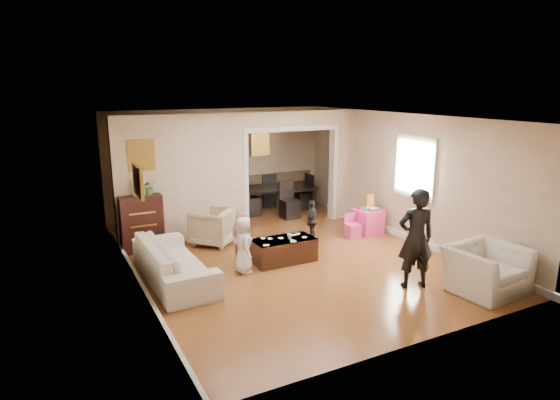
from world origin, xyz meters
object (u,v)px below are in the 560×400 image
sofa (174,261)px  dining_table (278,199)px  dresser (141,223)px  child_kneel_b (241,238)px  table_lamp (138,186)px  child_kneel_a (243,245)px  coffee_table (283,250)px  play_table (367,221)px  adult_person (416,238)px  child_toddler (312,221)px  coffee_cup (290,237)px  armchair_back (213,226)px  cyan_cup (366,209)px  armchair_front (486,270)px

sofa → dining_table: bearing=-49.4°
dresser → child_kneel_b: size_ratio=1.16×
table_lamp → child_kneel_a: table_lamp is taller
coffee_table → play_table: play_table is taller
child_kneel_a → adult_person: bearing=-119.1°
dresser → dining_table: (3.66, 1.34, -0.22)m
dresser → coffee_table: 2.85m
child_kneel_a → child_toddler: size_ratio=1.12×
dining_table → adult_person: size_ratio=1.16×
child_toddler → dresser: bearing=-58.3°
coffee_cup → child_toddler: size_ratio=0.11×
armchair_back → child_kneel_a: size_ratio=0.81×
cyan_cup → coffee_cup: bearing=-162.6°
play_table → child_kneel_a: size_ratio=0.55×
child_kneel_a → child_kneel_b: 0.47m
dining_table → adult_person: 5.13m
coffee_table → child_kneel_a: 0.91m
armchair_back → child_kneel_b: child_kneel_b is taller
table_lamp → child_kneel_b: (1.47, -1.53, -0.80)m
cyan_cup → table_lamp: bearing=165.3°
play_table → dining_table: dining_table is taller
play_table → dining_table: 2.65m
sofa → armchair_back: size_ratio=2.82×
armchair_back → table_lamp: bearing=-55.7°
play_table → adult_person: (-1.10, -2.63, 0.55)m
child_kneel_a → child_toddler: bearing=-54.4°
table_lamp → coffee_table: bearing=-40.2°
child_kneel_b → coffee_cup: bearing=-133.4°
table_lamp → adult_person: bearing=-47.1°
cyan_cup → child_toddler: bearing=175.5°
dresser → child_toddler: (3.22, -1.08, -0.11)m
child_toddler → table_lamp: bearing=-58.3°
dining_table → cyan_cup: bearing=-60.6°
armchair_back → table_lamp: (-1.36, 0.30, 0.91)m
armchair_front → table_lamp: bearing=130.9°
dining_table → sofa: bearing=-127.3°
coffee_table → armchair_back: bearing=117.8°
table_lamp → cyan_cup: 4.71m
coffee_cup → cyan_cup: size_ratio=1.23×
armchair_front → child_kneel_a: bearing=137.5°
coffee_cup → child_kneel_b: size_ratio=0.10×
coffee_table → dresser: bearing=139.8°
sofa → table_lamp: 2.01m
table_lamp → dining_table: bearing=20.2°
dining_table → dresser: bearing=-148.8°
armchair_front → table_lamp: (-4.36, 4.42, 0.91)m
armchair_front → child_kneel_b: size_ratio=1.17×
sofa → child_kneel_b: 1.33m
coffee_table → cyan_cup: bearing=15.5°
child_toddler → cyan_cup: bearing=135.7°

